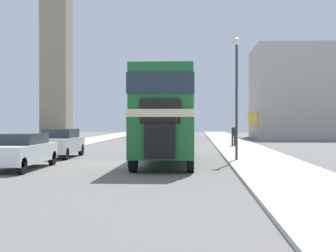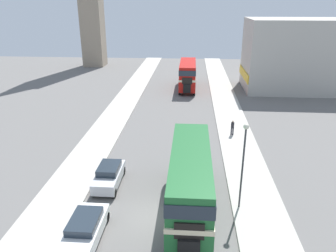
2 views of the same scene
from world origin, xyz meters
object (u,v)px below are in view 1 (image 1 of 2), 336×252
at_px(double_decker_bus, 168,110).
at_px(car_parked_mid, 61,143).
at_px(bus_distant, 178,117).
at_px(church_tower, 56,0).
at_px(pedestrian_walking, 234,134).
at_px(street_lamp, 237,80).
at_px(car_parked_near, 20,151).

xyz_separation_m(double_decker_bus, car_parked_mid, (-5.98, 2.75, -1.70)).
height_order(bus_distant, car_parked_mid, bus_distant).
distance_m(car_parked_mid, church_tower, 52.43).
bearing_deg(car_parked_mid, double_decker_bus, -24.74).
xyz_separation_m(bus_distant, church_tower, (-19.49, 17.78, 18.25)).
relative_size(car_parked_mid, pedestrian_walking, 2.62).
relative_size(double_decker_bus, street_lamp, 1.77).
height_order(street_lamp, church_tower, church_tower).
height_order(double_decker_bus, street_lamp, street_lamp).
height_order(bus_distant, street_lamp, street_lamp).
bearing_deg(car_parked_mid, pedestrian_walking, 44.84).
xyz_separation_m(bus_distant, pedestrian_walking, (4.83, -18.54, -1.44)).
xyz_separation_m(double_decker_bus, pedestrian_walking, (4.14, 12.82, -1.49)).
relative_size(double_decker_bus, church_tower, 0.26).
bearing_deg(car_parked_mid, bus_distant, 79.51).
xyz_separation_m(car_parked_mid, street_lamp, (9.25, -2.28, 3.16)).
height_order(car_parked_near, church_tower, church_tower).
xyz_separation_m(car_parked_near, church_tower, (-14.29, 52.51, 19.93)).
bearing_deg(car_parked_near, church_tower, 105.23).
bearing_deg(bus_distant, car_parked_near, -98.52).
xyz_separation_m(car_parked_mid, pedestrian_walking, (10.12, 10.07, 0.21)).
relative_size(car_parked_near, pedestrian_walking, 2.93).
bearing_deg(pedestrian_walking, church_tower, 123.81).
distance_m(car_parked_near, car_parked_mid, 6.13).
relative_size(car_parked_near, car_parked_mid, 1.12).
bearing_deg(car_parked_near, street_lamp, 22.80).
distance_m(double_decker_bus, street_lamp, 3.62).
bearing_deg(bus_distant, pedestrian_walking, -75.41).
distance_m(double_decker_bus, church_tower, 56.15).
height_order(car_parked_mid, church_tower, church_tower).
height_order(double_decker_bus, car_parked_near, double_decker_bus).
relative_size(double_decker_bus, pedestrian_walking, 6.62).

